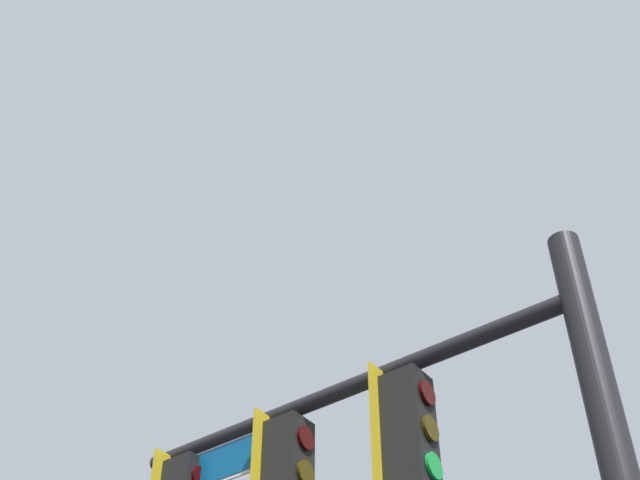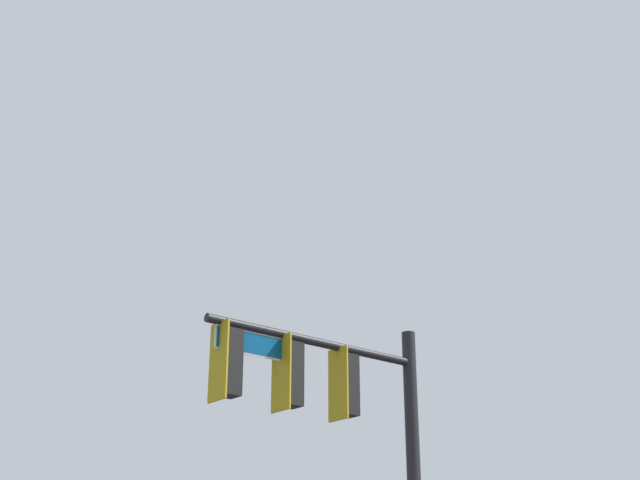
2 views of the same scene
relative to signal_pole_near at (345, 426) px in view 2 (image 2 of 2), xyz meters
The scene contains 1 object.
signal_pole_near is the anchor object (origin of this frame).
Camera 2 is at (4.44, 7.33, 1.46)m, focal length 50.00 mm.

